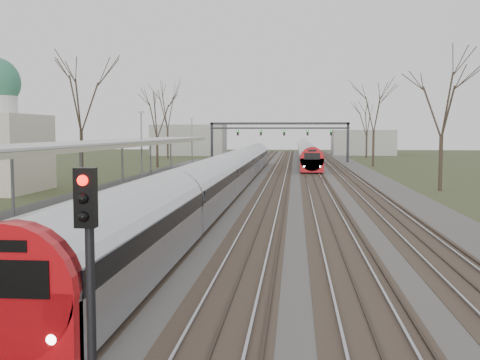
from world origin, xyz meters
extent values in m
cube|color=#474442|center=(0.00, 55.00, 0.05)|extent=(24.00, 160.00, 0.10)
cube|color=#4C3828|center=(-6.00, 55.00, 0.09)|extent=(2.60, 160.00, 0.06)
cube|color=gray|center=(-6.72, 55.00, 0.16)|extent=(0.07, 160.00, 0.12)
cube|color=gray|center=(-5.28, 55.00, 0.16)|extent=(0.07, 160.00, 0.12)
cube|color=#4C3828|center=(-2.50, 55.00, 0.09)|extent=(2.60, 160.00, 0.06)
cube|color=gray|center=(-3.22, 55.00, 0.16)|extent=(0.07, 160.00, 0.12)
cube|color=gray|center=(-1.78, 55.00, 0.16)|extent=(0.07, 160.00, 0.12)
cube|color=#4C3828|center=(1.00, 55.00, 0.09)|extent=(2.60, 160.00, 0.06)
cube|color=gray|center=(0.28, 55.00, 0.16)|extent=(0.07, 160.00, 0.12)
cube|color=gray|center=(1.72, 55.00, 0.16)|extent=(0.07, 160.00, 0.12)
cube|color=#4C3828|center=(4.50, 55.00, 0.09)|extent=(2.60, 160.00, 0.06)
cube|color=gray|center=(3.78, 55.00, 0.16)|extent=(0.07, 160.00, 0.12)
cube|color=gray|center=(5.22, 55.00, 0.16)|extent=(0.07, 160.00, 0.12)
cube|color=#4C3828|center=(8.00, 55.00, 0.09)|extent=(2.60, 160.00, 0.06)
cube|color=gray|center=(7.28, 55.00, 0.16)|extent=(0.07, 160.00, 0.12)
cube|color=gray|center=(8.72, 55.00, 0.16)|extent=(0.07, 160.00, 0.12)
cube|color=#9E9B93|center=(-9.05, 37.50, 0.50)|extent=(3.50, 69.00, 1.00)
cylinder|color=slate|center=(-9.05, 18.00, 2.50)|extent=(0.14, 0.14, 3.00)
cylinder|color=slate|center=(-9.05, 26.00, 2.50)|extent=(0.14, 0.14, 3.00)
cylinder|color=slate|center=(-9.05, 34.00, 2.50)|extent=(0.14, 0.14, 3.00)
cylinder|color=slate|center=(-9.05, 42.00, 2.50)|extent=(0.14, 0.14, 3.00)
cylinder|color=slate|center=(-9.05, 50.00, 2.50)|extent=(0.14, 0.14, 3.00)
cube|color=silver|center=(-9.05, 33.00, 4.05)|extent=(4.10, 50.00, 0.12)
cube|color=#C0BA95|center=(-9.05, 33.00, 3.88)|extent=(4.10, 50.00, 0.25)
cube|color=black|center=(-10.00, 85.00, 3.00)|extent=(0.35, 0.35, 6.00)
cube|color=black|center=(10.50, 85.00, 3.00)|extent=(0.35, 0.35, 6.00)
cube|color=black|center=(0.25, 85.00, 5.90)|extent=(21.00, 0.35, 0.35)
cube|color=black|center=(0.25, 85.00, 5.20)|extent=(21.00, 0.25, 0.25)
cube|color=black|center=(-6.00, 84.80, 4.50)|extent=(0.32, 0.22, 0.85)
sphere|color=#0CFF19|center=(-6.00, 84.66, 4.75)|extent=(0.16, 0.16, 0.16)
cube|color=black|center=(-2.50, 84.80, 4.50)|extent=(0.32, 0.22, 0.85)
sphere|color=#0CFF19|center=(-2.50, 84.66, 4.75)|extent=(0.16, 0.16, 0.16)
cube|color=black|center=(1.00, 84.80, 4.50)|extent=(0.32, 0.22, 0.85)
sphere|color=#0CFF19|center=(1.00, 84.66, 4.75)|extent=(0.16, 0.16, 0.16)
cube|color=black|center=(4.50, 84.80, 4.50)|extent=(0.32, 0.22, 0.85)
sphere|color=#0CFF19|center=(4.50, 84.66, 4.75)|extent=(0.16, 0.16, 0.16)
cube|color=black|center=(8.00, 84.80, 4.50)|extent=(0.32, 0.22, 0.85)
sphere|color=#0CFF19|center=(8.00, 84.66, 4.75)|extent=(0.16, 0.16, 0.16)
cylinder|color=#2D231C|center=(-17.00, 48.00, 2.48)|extent=(0.30, 0.30, 4.95)
cylinder|color=#2D231C|center=(14.00, 42.00, 2.25)|extent=(0.30, 0.30, 4.50)
cube|color=#B6B9C1|center=(-2.50, 41.84, 1.10)|extent=(2.55, 75.00, 1.60)
cylinder|color=#B6B9C1|center=(-2.50, 41.84, 1.75)|extent=(2.60, 74.70, 2.60)
cube|color=black|center=(-2.50, 41.84, 1.85)|extent=(2.62, 74.40, 0.55)
cube|color=red|center=(-2.50, 4.44, 1.05)|extent=(2.55, 0.50, 1.50)
cylinder|color=red|center=(-2.50, 4.49, 1.75)|extent=(2.60, 0.60, 2.60)
cube|color=black|center=(-2.50, 4.22, 2.05)|extent=(1.70, 0.12, 0.70)
sphere|color=white|center=(-1.65, 4.24, 0.95)|extent=(0.22, 0.22, 0.22)
cube|color=black|center=(-2.50, 41.84, 0.17)|extent=(1.80, 74.00, 0.35)
cube|color=#B6B9C1|center=(4.50, 96.42, 1.10)|extent=(2.55, 75.00, 1.60)
cylinder|color=#B6B9C1|center=(4.50, 96.42, 1.75)|extent=(2.60, 74.70, 2.60)
cube|color=black|center=(4.50, 96.42, 1.85)|extent=(2.62, 74.40, 0.55)
cube|color=red|center=(4.50, 59.02, 1.05)|extent=(2.55, 0.50, 1.50)
cylinder|color=red|center=(4.50, 59.07, 1.75)|extent=(2.60, 0.60, 2.60)
cube|color=black|center=(4.50, 58.80, 2.05)|extent=(1.70, 0.12, 0.70)
sphere|color=white|center=(3.65, 58.82, 0.95)|extent=(0.22, 0.22, 0.22)
sphere|color=white|center=(5.35, 58.82, 0.95)|extent=(0.22, 0.22, 0.22)
cube|color=black|center=(4.50, 96.42, 0.17)|extent=(1.80, 74.00, 0.35)
cylinder|color=black|center=(-0.75, 3.78, 2.00)|extent=(0.16, 0.16, 4.00)
cube|color=black|center=(-0.75, 3.63, 3.60)|extent=(0.35, 0.22, 1.00)
sphere|color=#FF0C05|center=(-0.75, 3.50, 3.90)|extent=(0.18, 0.18, 0.18)
camera|label=1|loc=(2.72, -6.01, 4.70)|focal=45.00mm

